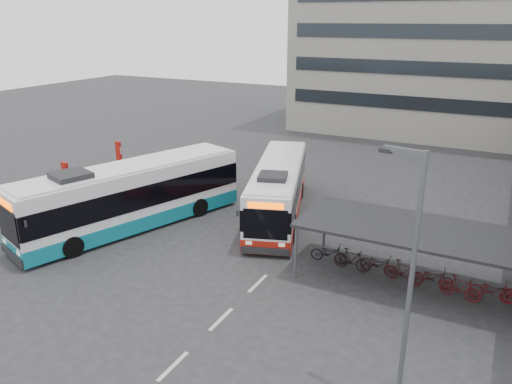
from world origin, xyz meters
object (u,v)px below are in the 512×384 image
at_px(bus_main, 278,190).
at_px(bus_teal, 131,196).
at_px(lamp_post, 410,264).
at_px(pedestrian, 140,211).

xyz_separation_m(bus_main, bus_teal, (-6.20, -5.12, 0.20)).
bearing_deg(bus_teal, lamp_post, -3.15).
bearing_deg(bus_main, pedestrian, -160.50).
distance_m(bus_teal, lamp_post, 16.80).
bearing_deg(lamp_post, pedestrian, 166.99).
bearing_deg(bus_teal, pedestrian, 80.46).
xyz_separation_m(pedestrian, lamp_post, (15.20, -6.57, 3.49)).
bearing_deg(lamp_post, bus_main, 139.48).
bearing_deg(bus_teal, bus_main, 58.27).
distance_m(bus_main, bus_teal, 8.04).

